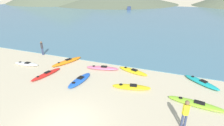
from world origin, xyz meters
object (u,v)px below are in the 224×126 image
object	(u,v)px
kayak_on_sand_4	(26,64)
kayak_on_sand_1	(201,82)
kayak_on_sand_3	(46,74)
kayak_on_sand_5	(196,104)
kayak_on_sand_2	(102,68)
kayak_on_sand_6	(67,61)
kayak_on_sand_8	(133,71)
kayak_on_sand_7	(80,80)
person_near_waterline	(42,47)
kayak_on_sand_0	(131,87)
person_near_foreground	(185,113)
moored_boat_1	(129,8)

from	to	relation	value
kayak_on_sand_4	kayak_on_sand_1	bearing A→B (deg)	7.45
kayak_on_sand_3	kayak_on_sand_5	xyz separation A→B (m)	(12.05, 0.03, 0.00)
kayak_on_sand_3	kayak_on_sand_2	bearing A→B (deg)	35.70
kayak_on_sand_6	kayak_on_sand_5	bearing A→B (deg)	-14.18
kayak_on_sand_8	kayak_on_sand_5	bearing A→B (deg)	-33.18
kayak_on_sand_6	kayak_on_sand_2	bearing A→B (deg)	-1.54
kayak_on_sand_3	kayak_on_sand_7	size ratio (longest dim) A/B	1.07
person_near_waterline	kayak_on_sand_6	bearing A→B (deg)	-14.42
kayak_on_sand_3	kayak_on_sand_0	bearing A→B (deg)	4.29
kayak_on_sand_8	person_near_waterline	world-z (taller)	person_near_waterline
kayak_on_sand_2	kayak_on_sand_7	size ratio (longest dim) A/B	1.09
kayak_on_sand_1	kayak_on_sand_5	distance (m)	3.26
kayak_on_sand_6	kayak_on_sand_8	bearing A→B (deg)	2.66
kayak_on_sand_2	kayak_on_sand_4	xyz separation A→B (m)	(-7.50, -1.80, -0.02)
kayak_on_sand_5	kayak_on_sand_6	size ratio (longest dim) A/B	1.03
kayak_on_sand_3	kayak_on_sand_8	xyz separation A→B (m)	(6.94, 3.37, 0.00)
person_near_waterline	kayak_on_sand_3	bearing A→B (deg)	-46.18
person_near_waterline	person_near_foreground	bearing A→B (deg)	-23.11
kayak_on_sand_5	kayak_on_sand_7	bearing A→B (deg)	179.78
moored_boat_1	person_near_waterline	bearing A→B (deg)	-85.52
kayak_on_sand_2	kayak_on_sand_7	xyz separation A→B (m)	(-0.76, -2.88, 0.01)
kayak_on_sand_2	kayak_on_sand_6	world-z (taller)	kayak_on_sand_6
kayak_on_sand_3	person_near_foreground	size ratio (longest dim) A/B	1.78
kayak_on_sand_0	kayak_on_sand_7	bearing A→B (deg)	-173.16
kayak_on_sand_3	kayak_on_sand_4	bearing A→B (deg)	161.54
moored_boat_1	kayak_on_sand_0	bearing A→B (deg)	-73.93
kayak_on_sand_0	moored_boat_1	world-z (taller)	moored_boat_1
kayak_on_sand_0	kayak_on_sand_6	size ratio (longest dim) A/B	0.86
kayak_on_sand_3	person_near_waterline	xyz separation A→B (m)	(-3.91, 4.08, 0.80)
kayak_on_sand_4	person_near_foreground	size ratio (longest dim) A/B	1.56
person_near_foreground	moored_boat_1	distance (m)	59.47
kayak_on_sand_1	person_near_waterline	distance (m)	16.56
kayak_on_sand_3	kayak_on_sand_1	bearing A→B (deg)	14.38
kayak_on_sand_1	kayak_on_sand_4	xyz separation A→B (m)	(-16.02, -2.10, -0.03)
kayak_on_sand_1	kayak_on_sand_8	world-z (taller)	kayak_on_sand_1
kayak_on_sand_0	kayak_on_sand_1	distance (m)	5.71
kayak_on_sand_6	kayak_on_sand_7	xyz separation A→B (m)	(3.25, -2.99, -0.02)
kayak_on_sand_7	moored_boat_1	size ratio (longest dim) A/B	0.62
kayak_on_sand_2	person_near_foreground	world-z (taller)	person_near_foreground
kayak_on_sand_8	moored_boat_1	xyz separation A→B (m)	(-14.76, 50.56, 0.44)
kayak_on_sand_7	person_near_waterline	bearing A→B (deg)	151.00
kayak_on_sand_1	person_near_foreground	bearing A→B (deg)	-103.48
person_near_waterline	kayak_on_sand_2	bearing A→B (deg)	-8.07
kayak_on_sand_2	kayak_on_sand_8	bearing A→B (deg)	8.49
person_near_foreground	moored_boat_1	bearing A→B (deg)	108.71
kayak_on_sand_4	person_near_foreground	world-z (taller)	person_near_foreground
kayak_on_sand_2	kayak_on_sand_3	bearing A→B (deg)	-144.30
kayak_on_sand_8	person_near_waterline	xyz separation A→B (m)	(-10.86, 0.71, 0.80)
person_near_waterline	kayak_on_sand_1	bearing A→B (deg)	-2.92
kayak_on_sand_3	kayak_on_sand_8	bearing A→B (deg)	25.87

